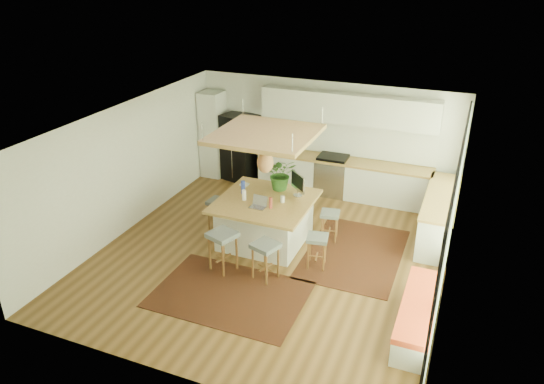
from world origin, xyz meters
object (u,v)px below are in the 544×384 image
at_px(monitor, 298,184).
at_px(laptop, 258,202).
at_px(stool_near_left, 223,253).
at_px(microwave, 274,143).
at_px(fridge, 240,145).
at_px(stool_right_back, 330,224).
at_px(island_plant, 281,177).
at_px(stool_near_right, 266,261).
at_px(stool_right_front, 317,250).
at_px(stool_left_side, 218,213).
at_px(island, 265,221).

bearing_deg(monitor, laptop, -81.22).
bearing_deg(stool_near_left, microwave, 98.71).
relative_size(stool_near_left, laptop, 2.40).
height_order(fridge, laptop, fridge).
height_order(fridge, stool_right_back, fridge).
distance_m(laptop, monitor, 0.98).
bearing_deg(island_plant, stool_right_back, -3.32).
xyz_separation_m(fridge, laptop, (1.85, -3.12, 0.12)).
xyz_separation_m(fridge, microwave, (0.92, -0.00, 0.19)).
relative_size(fridge, stool_near_right, 2.39).
relative_size(stool_right_front, stool_left_side, 0.98).
bearing_deg(island_plant, fridge, 132.31).
bearing_deg(fridge, stool_left_side, -61.04).
bearing_deg(fridge, island, -42.15).
xyz_separation_m(fridge, monitor, (2.38, -2.31, 0.26)).
height_order(fridge, stool_near_right, fridge).
bearing_deg(stool_right_back, stool_left_side, -169.81).
relative_size(stool_near_right, stool_left_side, 1.09).
bearing_deg(monitor, island_plant, -159.17).
bearing_deg(stool_left_side, monitor, 10.60).
distance_m(island, stool_left_side, 1.16).
bearing_deg(fridge, stool_right_front, -32.45).
distance_m(microwave, island_plant, 2.37).
distance_m(fridge, stool_right_front, 4.56).
bearing_deg(stool_left_side, stool_right_front, -15.00).
height_order(island, stool_near_left, island).
height_order(stool_right_back, laptop, laptop).
height_order(stool_right_back, island_plant, island_plant).
xyz_separation_m(stool_right_back, stool_left_side, (-2.35, -0.42, 0.00)).
relative_size(stool_near_right, microwave, 1.29).
xyz_separation_m(stool_near_right, laptop, (-0.53, 0.88, 0.70)).
bearing_deg(stool_near_right, laptop, 121.02).
relative_size(island, laptop, 5.67).
bearing_deg(island_plant, stool_near_left, -102.21).
distance_m(stool_right_back, microwave, 3.16).
relative_size(fridge, island_plant, 2.51).
bearing_deg(stool_near_left, island, 76.36).
bearing_deg(stool_right_back, island_plant, 176.68).
bearing_deg(stool_right_front, laptop, 172.96).
xyz_separation_m(stool_near_left, stool_left_side, (-0.83, 1.40, 0.00)).
relative_size(stool_near_left, island_plant, 1.14).
xyz_separation_m(island, island_plant, (0.10, 0.61, 0.73)).
distance_m(monitor, island_plant, 0.47).
xyz_separation_m(fridge, stool_left_side, (0.70, -2.63, -0.57)).
bearing_deg(island_plant, stool_left_side, -158.63).
bearing_deg(stool_near_left, island_plant, 77.79).
xyz_separation_m(stool_near_left, monitor, (0.84, 1.72, 0.83)).
xyz_separation_m(stool_near_right, monitor, (0.00, 1.69, 0.83)).
xyz_separation_m(island, laptop, (-0.00, -0.37, 0.58)).
height_order(stool_left_side, microwave, microwave).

